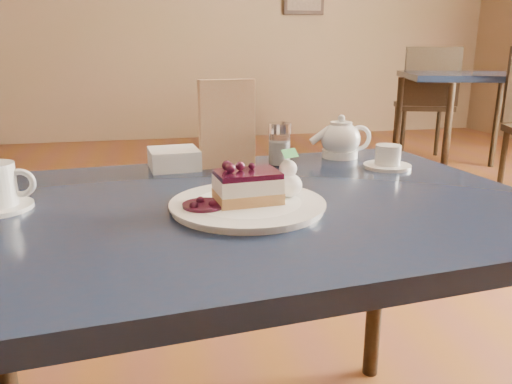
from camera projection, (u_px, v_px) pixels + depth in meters
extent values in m
cube|color=black|center=(241.00, 211.00, 0.92)|extent=(1.18, 0.84, 0.04)
cylinder|color=black|center=(377.00, 275.00, 1.45)|extent=(0.05, 0.05, 0.66)
cylinder|color=white|center=(248.00, 205.00, 0.88)|extent=(0.27, 0.27, 0.01)
cube|color=tan|center=(248.00, 196.00, 0.87)|extent=(0.12, 0.09, 0.02)
cube|color=white|center=(248.00, 184.00, 0.86)|extent=(0.12, 0.09, 0.03)
cube|color=black|center=(247.00, 174.00, 0.86)|extent=(0.11, 0.08, 0.01)
ellipsoid|color=white|center=(288.00, 185.00, 0.90)|extent=(0.05, 0.05, 0.04)
cylinder|color=black|center=(204.00, 205.00, 0.85)|extent=(0.07, 0.07, 0.01)
torus|color=white|center=(20.00, 183.00, 0.87)|extent=(0.05, 0.01, 0.05)
cylinder|color=white|center=(387.00, 166.00, 1.18)|extent=(0.11, 0.11, 0.01)
cylinder|color=white|center=(388.00, 155.00, 1.17)|extent=(0.06, 0.06, 0.05)
ellipsoid|color=white|center=(340.00, 141.00, 1.28)|extent=(0.10, 0.10, 0.09)
cylinder|color=white|center=(341.00, 122.00, 1.27)|extent=(0.06, 0.06, 0.01)
cylinder|color=white|center=(314.00, 142.00, 1.27)|extent=(0.06, 0.02, 0.05)
cube|color=beige|center=(227.00, 124.00, 1.16)|extent=(0.13, 0.04, 0.20)
cylinder|color=white|center=(279.00, 149.00, 1.19)|extent=(0.05, 0.05, 0.08)
cylinder|color=silver|center=(280.00, 128.00, 1.18)|extent=(0.06, 0.06, 0.02)
cube|color=white|center=(174.00, 159.00, 1.17)|extent=(0.12, 0.12, 0.05)
cube|color=black|center=(481.00, 76.00, 3.61)|extent=(1.27, 1.14, 0.04)
cylinder|color=black|center=(446.00, 141.00, 3.32)|extent=(0.05, 0.05, 0.75)
cylinder|color=black|center=(398.00, 126.00, 3.95)|extent=(0.05, 0.05, 0.75)
cylinder|color=black|center=(496.00, 122.00, 4.13)|extent=(0.05, 0.05, 0.75)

